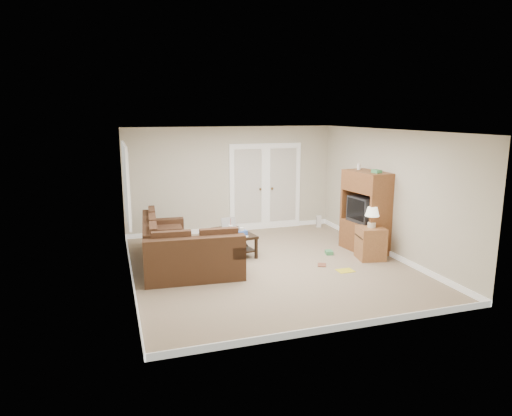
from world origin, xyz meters
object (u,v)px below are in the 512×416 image
object	(u,v)px
coffee_table	(234,241)
tv_armoire	(366,211)
side_cabinet	(371,240)
sectional_sofa	(177,251)

from	to	relation	value
coffee_table	tv_armoire	world-z (taller)	tv_armoire
tv_armoire	side_cabinet	distance (m)	0.72
tv_armoire	side_cabinet	xyz separation A→B (m)	(-0.18, -0.51, -0.46)
coffee_table	tv_armoire	distance (m)	2.77
sectional_sofa	tv_armoire	world-z (taller)	tv_armoire
sectional_sofa	coffee_table	size ratio (longest dim) A/B	2.28
tv_armoire	side_cabinet	size ratio (longest dim) A/B	1.72
coffee_table	tv_armoire	bearing A→B (deg)	-24.10
tv_armoire	coffee_table	bearing A→B (deg)	159.07
sectional_sofa	coffee_table	xyz separation A→B (m)	(1.23, 0.52, -0.07)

